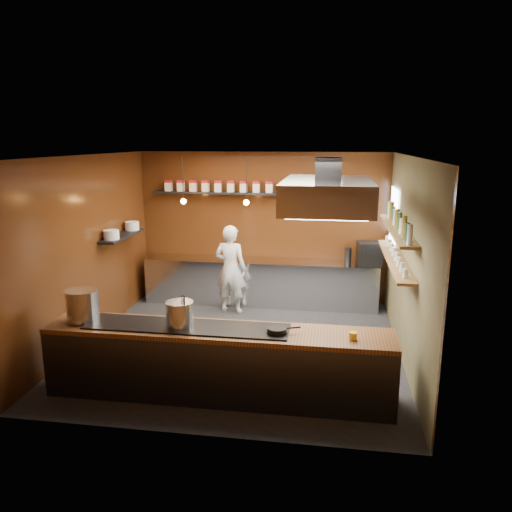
% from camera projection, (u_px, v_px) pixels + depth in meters
% --- Properties ---
extents(floor, '(5.00, 5.00, 0.00)m').
position_uv_depth(floor, '(241.00, 346.00, 8.00)').
color(floor, black).
rests_on(floor, ground).
extents(back_wall, '(5.00, 0.00, 5.00)m').
position_uv_depth(back_wall, '(263.00, 227.00, 10.06)').
color(back_wall, '#3B200A').
rests_on(back_wall, ground).
extents(left_wall, '(0.00, 5.00, 5.00)m').
position_uv_depth(left_wall, '(88.00, 250.00, 8.03)').
color(left_wall, '#3B200A').
rests_on(left_wall, ground).
extents(right_wall, '(0.00, 5.00, 5.00)m').
position_uv_depth(right_wall, '(408.00, 261.00, 7.29)').
color(right_wall, brown).
rests_on(right_wall, ground).
extents(ceiling, '(5.00, 5.00, 0.00)m').
position_uv_depth(ceiling, '(240.00, 156.00, 7.31)').
color(ceiling, silver).
rests_on(ceiling, back_wall).
extents(window_pane, '(0.00, 1.00, 1.00)m').
position_uv_depth(window_pane, '(393.00, 217.00, 8.84)').
color(window_pane, white).
rests_on(window_pane, right_wall).
extents(prep_counter, '(4.60, 0.65, 0.90)m').
position_uv_depth(prep_counter, '(260.00, 282.00, 9.98)').
color(prep_counter, silver).
rests_on(prep_counter, floor).
extents(pass_counter, '(4.40, 0.72, 0.94)m').
position_uv_depth(pass_counter, '(218.00, 362.00, 6.35)').
color(pass_counter, '#38383D').
rests_on(pass_counter, floor).
extents(tin_shelf, '(2.60, 0.26, 0.04)m').
position_uv_depth(tin_shelf, '(217.00, 193.00, 9.90)').
color(tin_shelf, black).
rests_on(tin_shelf, back_wall).
extents(plate_shelf, '(0.30, 1.40, 0.04)m').
position_uv_depth(plate_shelf, '(123.00, 236.00, 8.95)').
color(plate_shelf, black).
rests_on(plate_shelf, left_wall).
extents(bottle_shelf_upper, '(0.26, 2.80, 0.04)m').
position_uv_depth(bottle_shelf_upper, '(397.00, 229.00, 7.50)').
color(bottle_shelf_upper, olive).
rests_on(bottle_shelf_upper, right_wall).
extents(bottle_shelf_lower, '(0.26, 2.80, 0.04)m').
position_uv_depth(bottle_shelf_lower, '(395.00, 259.00, 7.61)').
color(bottle_shelf_lower, olive).
rests_on(bottle_shelf_lower, right_wall).
extents(extractor_hood, '(1.20, 2.00, 0.72)m').
position_uv_depth(extractor_hood, '(328.00, 194.00, 6.85)').
color(extractor_hood, '#38383D').
rests_on(extractor_hood, ceiling).
extents(pendant_left, '(0.10, 0.10, 0.95)m').
position_uv_depth(pendant_left, '(183.00, 199.00, 9.35)').
color(pendant_left, black).
rests_on(pendant_left, ceiling).
extents(pendant_right, '(0.10, 0.10, 0.95)m').
position_uv_depth(pendant_right, '(246.00, 200.00, 9.17)').
color(pendant_right, black).
rests_on(pendant_right, ceiling).
extents(storage_tins, '(2.43, 0.13, 0.22)m').
position_uv_depth(storage_tins, '(225.00, 186.00, 9.85)').
color(storage_tins, beige).
rests_on(storage_tins, tin_shelf).
extents(plate_stacks, '(0.26, 1.16, 0.16)m').
position_uv_depth(plate_stacks, '(122.00, 230.00, 8.93)').
color(plate_stacks, white).
rests_on(plate_stacks, plate_shelf).
extents(bottles, '(0.06, 2.66, 0.24)m').
position_uv_depth(bottles, '(397.00, 220.00, 7.47)').
color(bottles, silver).
rests_on(bottles, bottle_shelf_upper).
extents(wine_glasses, '(0.07, 2.37, 0.13)m').
position_uv_depth(wine_glasses, '(395.00, 254.00, 7.59)').
color(wine_glasses, silver).
rests_on(wine_glasses, bottle_shelf_lower).
extents(stockpot_large, '(0.48, 0.48, 0.40)m').
position_uv_depth(stockpot_large, '(82.00, 305.00, 6.47)').
color(stockpot_large, silver).
rests_on(stockpot_large, pass_counter).
extents(stockpot_small, '(0.44, 0.44, 0.32)m').
position_uv_depth(stockpot_small, '(180.00, 314.00, 6.25)').
color(stockpot_small, silver).
rests_on(stockpot_small, pass_counter).
extents(utensil_crock, '(0.18, 0.18, 0.19)m').
position_uv_depth(utensil_crock, '(184.00, 320.00, 6.24)').
color(utensil_crock, silver).
rests_on(utensil_crock, pass_counter).
extents(frying_pan, '(0.41, 0.25, 0.06)m').
position_uv_depth(frying_pan, '(277.00, 330.00, 6.07)').
color(frying_pan, black).
rests_on(frying_pan, pass_counter).
extents(butter_jar, '(0.13, 0.13, 0.09)m').
position_uv_depth(butter_jar, '(353.00, 336.00, 5.91)').
color(butter_jar, yellow).
rests_on(butter_jar, pass_counter).
extents(espresso_machine, '(0.49, 0.47, 0.43)m').
position_uv_depth(espresso_machine, '(369.00, 253.00, 9.53)').
color(espresso_machine, black).
rests_on(espresso_machine, prep_counter).
extents(chef, '(0.67, 0.49, 1.68)m').
position_uv_depth(chef, '(231.00, 269.00, 9.44)').
color(chef, silver).
rests_on(chef, floor).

